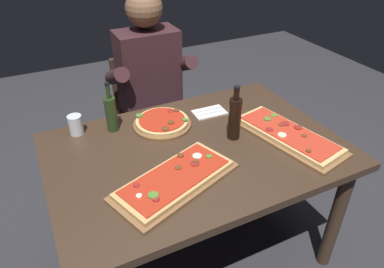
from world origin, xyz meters
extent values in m
plane|color=#2D2D33|center=(0.00, 0.00, 0.00)|extent=(6.40, 6.40, 0.00)
cube|color=#3D2B1E|center=(0.00, 0.00, 0.72)|extent=(1.40, 0.96, 0.04)
cylinder|color=#3D2B1E|center=(0.62, -0.40, 0.35)|extent=(0.07, 0.07, 0.70)
cylinder|color=#3D2B1E|center=(-0.62, 0.40, 0.35)|extent=(0.07, 0.07, 0.70)
cylinder|color=#3D2B1E|center=(0.62, 0.40, 0.35)|extent=(0.07, 0.07, 0.70)
cube|color=brown|center=(-0.20, -0.19, 0.75)|extent=(0.60, 0.42, 0.02)
cube|color=tan|center=(-0.20, -0.19, 0.77)|extent=(0.55, 0.38, 0.02)
cube|color=#B72D19|center=(-0.20, -0.19, 0.78)|extent=(0.50, 0.34, 0.01)
cylinder|color=beige|center=(-0.06, -0.11, 0.79)|extent=(0.04, 0.04, 0.01)
cylinder|color=maroon|center=(-0.36, -0.18, 0.78)|extent=(0.03, 0.03, 0.00)
cylinder|color=brown|center=(-0.12, -0.08, 0.79)|extent=(0.03, 0.03, 0.01)
cylinder|color=#4C7F2D|center=(-0.01, -0.14, 0.79)|extent=(0.03, 0.03, 0.01)
cylinder|color=maroon|center=(-0.09, -0.16, 0.78)|extent=(0.04, 0.04, 0.00)
cylinder|color=brown|center=(-0.16, -0.15, 0.78)|extent=(0.03, 0.03, 0.00)
cylinder|color=brown|center=(-0.08, -0.15, 0.79)|extent=(0.03, 0.03, 0.01)
cylinder|color=#4C7F2D|center=(-0.32, -0.26, 0.79)|extent=(0.04, 0.04, 0.01)
cylinder|color=maroon|center=(-0.32, -0.29, 0.79)|extent=(0.03, 0.03, 0.01)
cylinder|color=beige|center=(-0.37, -0.24, 0.78)|extent=(0.02, 0.02, 0.01)
cube|color=brown|center=(0.45, -0.13, 0.75)|extent=(0.35, 0.61, 0.02)
cube|color=#DBB270|center=(0.45, -0.13, 0.77)|extent=(0.31, 0.57, 0.02)
cube|color=red|center=(0.45, -0.13, 0.78)|extent=(0.28, 0.52, 0.01)
cylinder|color=maroon|center=(0.51, -0.13, 0.79)|extent=(0.04, 0.04, 0.01)
cylinder|color=maroon|center=(0.47, -0.07, 0.78)|extent=(0.04, 0.04, 0.01)
cylinder|color=brown|center=(0.49, -0.20, 0.78)|extent=(0.03, 0.03, 0.00)
cylinder|color=beige|center=(0.39, -0.14, 0.78)|extent=(0.04, 0.04, 0.01)
cylinder|color=maroon|center=(0.37, -0.08, 0.78)|extent=(0.04, 0.04, 0.00)
cylinder|color=brown|center=(0.42, -0.30, 0.79)|extent=(0.02, 0.02, 0.01)
cylinder|color=brown|center=(0.45, -0.07, 0.78)|extent=(0.03, 0.03, 0.00)
cylinder|color=#4C7F2D|center=(0.42, 0.01, 0.79)|extent=(0.04, 0.04, 0.01)
cylinder|color=#4C7F2D|center=(0.47, 0.03, 0.78)|extent=(0.03, 0.03, 0.00)
cylinder|color=brown|center=(-0.07, 0.26, 0.75)|extent=(0.31, 0.31, 0.02)
cylinder|color=#DBB270|center=(-0.07, 0.26, 0.77)|extent=(0.28, 0.28, 0.02)
cylinder|color=#B72D19|center=(-0.07, 0.26, 0.78)|extent=(0.24, 0.24, 0.01)
cylinder|color=brown|center=(-0.05, 0.20, 0.79)|extent=(0.04, 0.04, 0.01)
cylinder|color=#4C7F2D|center=(-0.17, 0.34, 0.79)|extent=(0.04, 0.04, 0.01)
cylinder|color=brown|center=(0.03, 0.30, 0.79)|extent=(0.03, 0.03, 0.01)
cylinder|color=maroon|center=(0.00, 0.32, 0.78)|extent=(0.03, 0.03, 0.00)
cylinder|color=brown|center=(-0.09, 0.16, 0.78)|extent=(0.04, 0.04, 0.00)
cylinder|color=#4C7F2D|center=(0.03, 0.20, 0.79)|extent=(0.03, 0.03, 0.01)
cylinder|color=black|center=(0.21, 0.00, 0.85)|extent=(0.06, 0.06, 0.21)
cylinder|color=black|center=(0.21, 0.00, 0.98)|extent=(0.03, 0.03, 0.06)
cylinder|color=black|center=(0.21, 0.00, 1.02)|extent=(0.03, 0.03, 0.01)
cylinder|color=#233819|center=(-0.32, 0.34, 0.83)|extent=(0.06, 0.06, 0.18)
cylinder|color=#233819|center=(-0.32, 0.34, 0.96)|extent=(0.02, 0.02, 0.07)
cylinder|color=black|center=(-0.32, 0.34, 1.00)|extent=(0.02, 0.02, 0.01)
cylinder|color=silver|center=(-0.49, 0.38, 0.79)|extent=(0.07, 0.07, 0.10)
cylinder|color=silver|center=(-0.49, 0.38, 0.76)|extent=(0.06, 0.06, 0.04)
cube|color=white|center=(0.22, 0.27, 0.74)|extent=(0.18, 0.12, 0.01)
cube|color=silver|center=(0.22, 0.25, 0.75)|extent=(0.17, 0.02, 0.00)
cube|color=silver|center=(0.22, 0.29, 0.75)|extent=(0.17, 0.02, 0.00)
cube|color=#3D2B1E|center=(0.05, 0.78, 0.43)|extent=(0.44, 0.44, 0.04)
cube|color=#3D2B1E|center=(0.05, 0.98, 0.66)|extent=(0.40, 0.04, 0.42)
cylinder|color=#3D2B1E|center=(-0.14, 0.59, 0.21)|extent=(0.04, 0.04, 0.41)
cylinder|color=#3D2B1E|center=(0.24, 0.59, 0.21)|extent=(0.04, 0.04, 0.41)
cylinder|color=#3D2B1E|center=(-0.14, 0.97, 0.21)|extent=(0.04, 0.04, 0.41)
cylinder|color=#3D2B1E|center=(0.24, 0.97, 0.21)|extent=(0.04, 0.04, 0.41)
cylinder|color=#23232D|center=(-0.05, 0.60, 0.23)|extent=(0.11, 0.11, 0.45)
cylinder|color=#23232D|center=(0.15, 0.60, 0.23)|extent=(0.11, 0.11, 0.45)
cube|color=#23232D|center=(0.05, 0.68, 0.51)|extent=(0.34, 0.40, 0.12)
cube|color=#381E23|center=(0.05, 0.78, 0.83)|extent=(0.38, 0.22, 0.52)
sphere|color=brown|center=(0.05, 0.78, 1.22)|extent=(0.22, 0.22, 0.22)
cylinder|color=#381E23|center=(-0.17, 0.73, 0.86)|extent=(0.09, 0.31, 0.21)
cylinder|color=#381E23|center=(0.27, 0.73, 0.86)|extent=(0.09, 0.31, 0.21)
camera|label=1|loc=(-0.63, -1.24, 1.73)|focal=33.01mm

